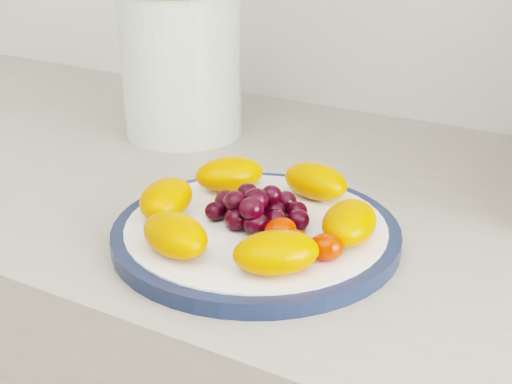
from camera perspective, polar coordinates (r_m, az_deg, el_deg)
The scene contains 4 objects.
plate_rim at distance 0.67m, azimuth -0.00°, elevation -3.36°, with size 0.27×0.27×0.01m, color #121D3A.
plate_face at distance 0.67m, azimuth -0.00°, elevation -3.28°, with size 0.24×0.24×0.02m, color white.
canister at distance 0.94m, azimuth -5.99°, elevation 10.10°, with size 0.15×0.15×0.19m, color #37661C.
fruit_plate at distance 0.65m, azimuth -0.00°, elevation -1.49°, with size 0.23×0.23×0.04m.
Camera 1 is at (0.18, 0.55, 1.21)m, focal length 50.00 mm.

